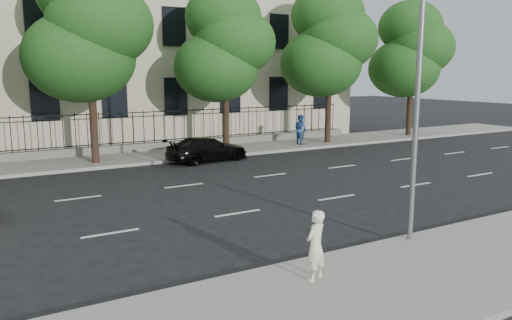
% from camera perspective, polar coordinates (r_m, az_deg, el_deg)
% --- Properties ---
extents(ground, '(120.00, 120.00, 0.00)m').
position_cam_1_polar(ground, '(13.85, 2.80, -8.59)').
color(ground, black).
rests_on(ground, ground).
extents(near_sidewalk, '(60.00, 4.00, 0.15)m').
position_cam_1_polar(near_sidewalk, '(10.92, 14.62, -13.75)').
color(near_sidewalk, gray).
rests_on(near_sidewalk, ground).
extents(far_sidewalk, '(60.00, 4.00, 0.15)m').
position_cam_1_polar(far_sidewalk, '(26.37, -13.96, 0.24)').
color(far_sidewalk, gray).
rests_on(far_sidewalk, ground).
extents(lane_markings, '(49.60, 4.62, 0.01)m').
position_cam_1_polar(lane_markings, '(17.86, -5.53, -4.33)').
color(lane_markings, silver).
rests_on(lane_markings, ground).
extents(iron_fence, '(30.00, 0.50, 2.20)m').
position_cam_1_polar(iron_fence, '(27.90, -14.99, 1.91)').
color(iron_fence, slate).
rests_on(iron_fence, far_sidewalk).
extents(street_light, '(0.25, 3.32, 8.05)m').
position_cam_1_polar(street_light, '(13.39, 16.54, 12.75)').
color(street_light, slate).
rests_on(street_light, near_sidewalk).
extents(tree_c, '(5.89, 5.50, 9.80)m').
position_cam_1_polar(tree_c, '(25.00, -18.61, 14.09)').
color(tree_c, '#382619').
rests_on(tree_c, far_sidewalk).
extents(tree_d, '(5.34, 4.94, 8.84)m').
position_cam_1_polar(tree_d, '(27.29, -3.63, 12.98)').
color(tree_d, '#382619').
rests_on(tree_d, far_sidewalk).
extents(tree_e, '(5.71, 5.31, 9.46)m').
position_cam_1_polar(tree_e, '(31.07, 8.30, 13.20)').
color(tree_e, '#382619').
rests_on(tree_e, far_sidewalk).
extents(tree_f, '(5.52, 5.12, 9.01)m').
position_cam_1_polar(tree_f, '(35.81, 17.30, 11.91)').
color(tree_f, '#382619').
rests_on(tree_f, far_sidewalk).
extents(black_sedan, '(4.41, 2.21, 1.23)m').
position_cam_1_polar(black_sedan, '(25.02, -5.57, 1.23)').
color(black_sedan, black).
rests_on(black_sedan, ground).
extents(woman_near, '(0.64, 0.54, 1.49)m').
position_cam_1_polar(woman_near, '(10.49, 6.82, -9.66)').
color(woman_near, white).
rests_on(woman_near, near_sidewalk).
extents(pedestrian_far, '(0.73, 0.91, 1.78)m').
position_cam_1_polar(pedestrian_far, '(29.95, 5.11, 3.50)').
color(pedestrian_far, '#2A4F96').
rests_on(pedestrian_far, far_sidewalk).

